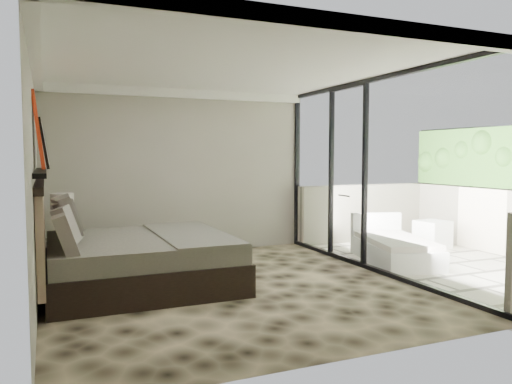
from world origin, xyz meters
name	(u,v)px	position (x,y,z in m)	size (l,w,h in m)	color
floor	(230,288)	(0.00, 0.00, 0.00)	(5.00, 5.00, 0.00)	black
ceiling	(229,66)	(0.00, 0.00, 2.79)	(4.50, 5.00, 0.02)	silver
back_wall	(180,172)	(0.00, 2.49, 1.40)	(4.50, 0.02, 2.80)	gray
left_wall	(35,182)	(-2.24, 0.00, 1.40)	(0.02, 5.00, 2.80)	gray
glass_wall	(377,175)	(2.25, 0.00, 1.40)	(0.08, 5.00, 2.80)	white
terrace_slab	(454,267)	(3.75, 0.00, -0.06)	(3.00, 5.00, 0.12)	#BEB7A2
picture_ledge	(41,172)	(-2.18, 0.10, 1.50)	(0.12, 2.20, 0.05)	black
bed	(132,257)	(-1.14, 0.53, 0.38)	(2.37, 2.29, 1.31)	black
nightstand	(64,252)	(-1.91, 1.93, 0.26)	(0.52, 0.52, 0.52)	black
table_lamp	(62,208)	(-1.92, 1.97, 0.91)	(0.33, 0.33, 0.61)	black
abstract_canvas	(38,131)	(-2.19, 0.65, 1.97)	(0.04, 0.90, 0.90)	#C05210
framed_print	(44,144)	(-2.14, 0.54, 1.82)	(0.03, 0.50, 0.60)	black
ottoman	(432,235)	(4.29, 1.09, 0.25)	(0.50, 0.50, 0.50)	silver
lounger	(393,248)	(2.95, 0.48, 0.21)	(1.30, 1.92, 0.69)	silver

